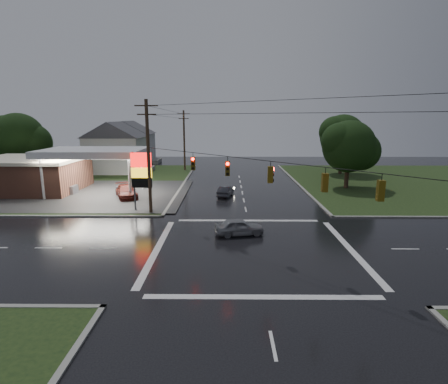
{
  "coord_description": "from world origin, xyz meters",
  "views": [
    {
      "loc": [
        -1.94,
        -23.95,
        9.37
      ],
      "look_at": [
        -2.2,
        5.59,
        3.0
      ],
      "focal_mm": 28.0,
      "sensor_mm": 36.0,
      "label": 1
    }
  ],
  "objects_px": {
    "gas_station": "(40,172)",
    "house_near": "(116,146)",
    "tree_ne_near": "(350,147)",
    "car_pump": "(126,191)",
    "pylon_sign": "(142,172)",
    "car_crossing": "(239,227)",
    "house_far": "(130,142)",
    "utility_pole_nw": "(148,156)",
    "utility_pole_n": "(184,140)",
    "tree_nw_behind": "(20,138)",
    "car_north": "(226,191)",
    "tree_ne_far": "(343,137)"
  },
  "relations": [
    {
      "from": "gas_station",
      "to": "car_north",
      "type": "xyz_separation_m",
      "value": [
        23.56,
        -2.57,
        -1.92
      ]
    },
    {
      "from": "tree_ne_near",
      "to": "car_north",
      "type": "relative_size",
      "value": 2.37
    },
    {
      "from": "utility_pole_nw",
      "to": "car_crossing",
      "type": "relative_size",
      "value": 2.77
    },
    {
      "from": "house_near",
      "to": "tree_ne_far",
      "type": "bearing_deg",
      "value": -3.01
    },
    {
      "from": "utility_pole_nw",
      "to": "utility_pole_n",
      "type": "distance_m",
      "value": 28.5
    },
    {
      "from": "tree_ne_near",
      "to": "car_pump",
      "type": "xyz_separation_m",
      "value": [
        -27.99,
        -5.75,
        -4.81
      ]
    },
    {
      "from": "utility_pole_n",
      "to": "car_crossing",
      "type": "xyz_separation_m",
      "value": [
        8.54,
        -34.98,
        -4.79
      ]
    },
    {
      "from": "tree_nw_behind",
      "to": "tree_ne_far",
      "type": "relative_size",
      "value": 1.02
    },
    {
      "from": "house_far",
      "to": "car_pump",
      "type": "height_order",
      "value": "house_far"
    },
    {
      "from": "gas_station",
      "to": "utility_pole_nw",
      "type": "relative_size",
      "value": 2.38
    },
    {
      "from": "pylon_sign",
      "to": "tree_nw_behind",
      "type": "relative_size",
      "value": 0.6
    },
    {
      "from": "pylon_sign",
      "to": "car_crossing",
      "type": "bearing_deg",
      "value": -38.09
    },
    {
      "from": "pylon_sign",
      "to": "utility_pole_n",
      "type": "distance_m",
      "value": 27.56
    },
    {
      "from": "pylon_sign",
      "to": "house_near",
      "type": "bearing_deg",
      "value": 112.28
    },
    {
      "from": "tree_nw_behind",
      "to": "car_north",
      "type": "relative_size",
      "value": 2.63
    },
    {
      "from": "car_north",
      "to": "gas_station",
      "type": "bearing_deg",
      "value": 6.44
    },
    {
      "from": "utility_pole_nw",
      "to": "utility_pole_n",
      "type": "height_order",
      "value": "utility_pole_nw"
    },
    {
      "from": "house_near",
      "to": "car_north",
      "type": "distance_m",
      "value": 26.93
    },
    {
      "from": "pylon_sign",
      "to": "house_near",
      "type": "xyz_separation_m",
      "value": [
        -10.45,
        25.5,
        0.39
      ]
    },
    {
      "from": "tree_ne_far",
      "to": "house_far",
      "type": "bearing_deg",
      "value": 160.29
    },
    {
      "from": "utility_pole_n",
      "to": "car_crossing",
      "type": "height_order",
      "value": "utility_pole_n"
    },
    {
      "from": "tree_ne_near",
      "to": "car_pump",
      "type": "bearing_deg",
      "value": -168.4
    },
    {
      "from": "house_near",
      "to": "car_north",
      "type": "relative_size",
      "value": 2.91
    },
    {
      "from": "tree_ne_far",
      "to": "car_pump",
      "type": "distance_m",
      "value": 36.13
    },
    {
      "from": "car_pump",
      "to": "utility_pole_nw",
      "type": "bearing_deg",
      "value": -81.5
    },
    {
      "from": "car_crossing",
      "to": "utility_pole_nw",
      "type": "bearing_deg",
      "value": 41.94
    },
    {
      "from": "pylon_sign",
      "to": "tree_nw_behind",
      "type": "height_order",
      "value": "tree_nw_behind"
    },
    {
      "from": "utility_pole_n",
      "to": "house_near",
      "type": "distance_m",
      "value": 11.67
    },
    {
      "from": "gas_station",
      "to": "car_north",
      "type": "distance_m",
      "value": 23.78
    },
    {
      "from": "gas_station",
      "to": "house_near",
      "type": "height_order",
      "value": "house_near"
    },
    {
      "from": "gas_station",
      "to": "car_crossing",
      "type": "relative_size",
      "value": 6.59
    },
    {
      "from": "house_near",
      "to": "tree_ne_near",
      "type": "bearing_deg",
      "value": -21.76
    },
    {
      "from": "utility_pole_n",
      "to": "utility_pole_nw",
      "type": "bearing_deg",
      "value": -90.0
    },
    {
      "from": "car_north",
      "to": "tree_nw_behind",
      "type": "bearing_deg",
      "value": -9.41
    },
    {
      "from": "tree_ne_far",
      "to": "car_north",
      "type": "distance_m",
      "value": 26.2
    },
    {
      "from": "pylon_sign",
      "to": "house_far",
      "type": "xyz_separation_m",
      "value": [
        -11.45,
        37.5,
        0.39
      ]
    },
    {
      "from": "tree_nw_behind",
      "to": "house_far",
      "type": "bearing_deg",
      "value": 56.56
    },
    {
      "from": "utility_pole_nw",
      "to": "tree_ne_near",
      "type": "height_order",
      "value": "utility_pole_nw"
    },
    {
      "from": "car_north",
      "to": "tree_ne_near",
      "type": "bearing_deg",
      "value": -150.66
    },
    {
      "from": "tree_nw_behind",
      "to": "tree_ne_far",
      "type": "height_order",
      "value": "tree_nw_behind"
    },
    {
      "from": "tree_ne_far",
      "to": "car_pump",
      "type": "xyz_separation_m",
      "value": [
        -31.0,
        -17.75,
        -5.43
      ]
    },
    {
      "from": "house_near",
      "to": "car_north",
      "type": "xyz_separation_m",
      "value": [
        18.83,
        -18.87,
        -3.78
      ]
    },
    {
      "from": "car_north",
      "to": "utility_pole_nw",
      "type": "bearing_deg",
      "value": 58.6
    },
    {
      "from": "tree_ne_near",
      "to": "car_north",
      "type": "height_order",
      "value": "tree_ne_near"
    },
    {
      "from": "utility_pole_n",
      "to": "tree_ne_far",
      "type": "height_order",
      "value": "utility_pole_n"
    },
    {
      "from": "gas_station",
      "to": "utility_pole_n",
      "type": "relative_size",
      "value": 2.5
    },
    {
      "from": "house_far",
      "to": "tree_nw_behind",
      "type": "xyz_separation_m",
      "value": [
        -11.89,
        -18.01,
        1.77
      ]
    },
    {
      "from": "car_crossing",
      "to": "gas_station",
      "type": "bearing_deg",
      "value": 45.11
    },
    {
      "from": "utility_pole_n",
      "to": "house_near",
      "type": "xyz_separation_m",
      "value": [
        -11.45,
        -2.0,
        -1.06
      ]
    },
    {
      "from": "gas_station",
      "to": "tree_ne_far",
      "type": "xyz_separation_m",
      "value": [
        42.83,
        14.29,
        3.63
      ]
    }
  ]
}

